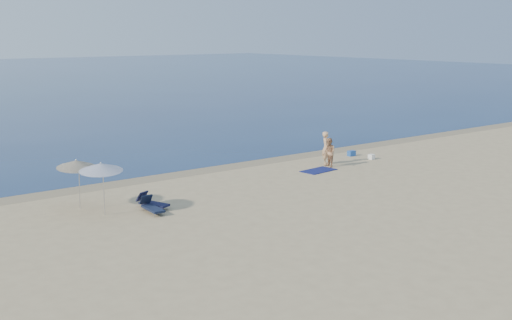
{
  "coord_description": "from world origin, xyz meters",
  "views": [
    {
      "loc": [
        -20.8,
        -9.69,
        7.44
      ],
      "look_at": [
        -1.29,
        16.0,
        1.0
      ],
      "focal_mm": 45.0,
      "sensor_mm": 36.0,
      "label": 1
    }
  ],
  "objects_px": {
    "person_right": "(329,153)",
    "blue_cooler": "(352,153)",
    "person_left": "(326,148)",
    "umbrella_near": "(101,167)"
  },
  "relations": [
    {
      "from": "umbrella_near",
      "to": "person_left",
      "type": "bearing_deg",
      "value": 31.99
    },
    {
      "from": "person_left",
      "to": "blue_cooler",
      "type": "distance_m",
      "value": 3.21
    },
    {
      "from": "person_right",
      "to": "blue_cooler",
      "type": "bearing_deg",
      "value": 129.69
    },
    {
      "from": "blue_cooler",
      "to": "umbrella_near",
      "type": "distance_m",
      "value": 17.86
    },
    {
      "from": "person_left",
      "to": "person_right",
      "type": "xyz_separation_m",
      "value": [
        -0.42,
        -0.69,
        -0.12
      ]
    },
    {
      "from": "person_left",
      "to": "umbrella_near",
      "type": "distance_m",
      "value": 14.72
    },
    {
      "from": "person_left",
      "to": "umbrella_near",
      "type": "height_order",
      "value": "umbrella_near"
    },
    {
      "from": "person_left",
      "to": "person_right",
      "type": "bearing_deg",
      "value": -167.07
    },
    {
      "from": "blue_cooler",
      "to": "umbrella_near",
      "type": "xyz_separation_m",
      "value": [
        -17.53,
        -2.89,
        1.86
      ]
    },
    {
      "from": "person_right",
      "to": "blue_cooler",
      "type": "distance_m",
      "value": 3.81
    }
  ]
}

